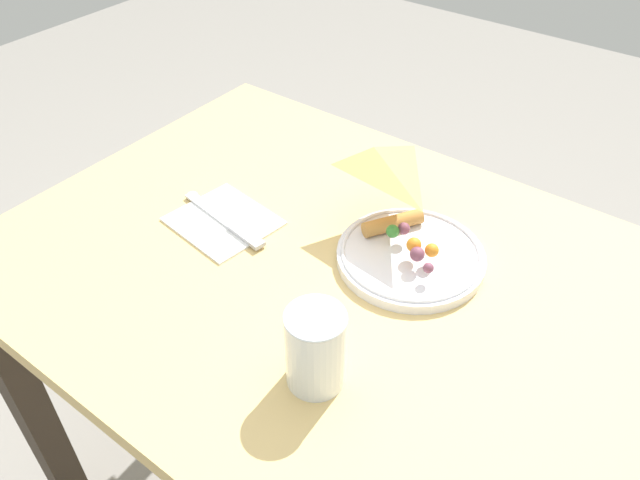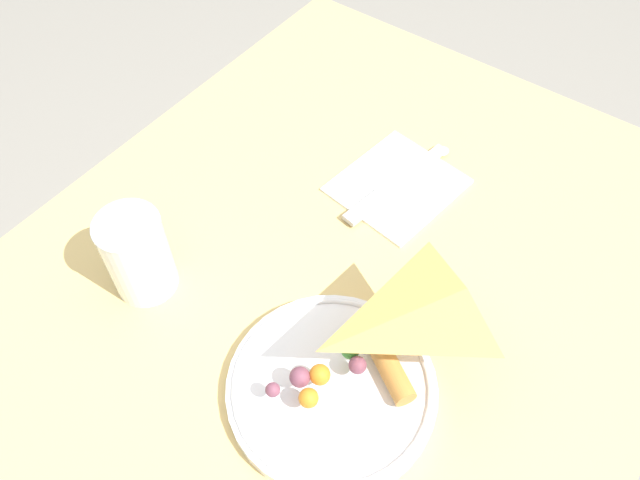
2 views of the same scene
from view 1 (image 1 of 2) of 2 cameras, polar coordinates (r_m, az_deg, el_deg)
The scene contains 5 objects.
dining_table at distance 1.02m, azimuth 0.57°, elevation -7.56°, with size 1.00×0.75×0.77m.
plate_pizza at distance 0.93m, azimuth 8.36°, elevation -1.28°, with size 0.22×0.22×0.05m.
milk_glass at distance 0.75m, azimuth -0.41°, elevation -10.00°, with size 0.07×0.07×0.11m.
napkin_folded at distance 1.02m, azimuth -8.83°, elevation 1.71°, with size 0.17×0.16×0.00m.
butter_knife at distance 1.01m, azimuth -8.53°, elevation 1.68°, with size 0.20×0.05×0.01m.
Camera 1 is at (-0.40, 0.56, 1.40)m, focal length 35.00 mm.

